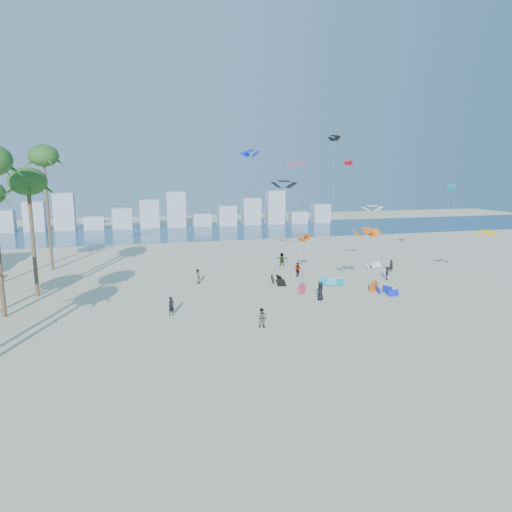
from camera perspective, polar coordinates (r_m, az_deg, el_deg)
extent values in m
plane|color=beige|center=(33.45, 2.39, -12.70)|extent=(220.00, 220.00, 0.00)
plane|color=navy|center=(102.56, -10.00, 2.89)|extent=(220.00, 220.00, 0.00)
imported|color=black|center=(43.53, -10.40, -6.10)|extent=(0.77, 0.71, 1.77)
imported|color=gray|center=(39.72, 0.67, -7.61)|extent=(1.03, 0.99, 1.68)
imported|color=black|center=(48.23, 7.96, -4.31)|extent=(1.09, 1.09, 1.91)
imported|color=gray|center=(58.69, 5.14, -1.65)|extent=(0.88, 1.16, 1.83)
imported|color=black|center=(58.75, 15.90, -2.07)|extent=(1.20, 1.22, 1.69)
imported|color=gray|center=(65.19, 3.20, -0.40)|extent=(1.79, 0.95, 1.84)
imported|color=black|center=(63.47, 16.35, -1.18)|extent=(0.64, 0.44, 1.68)
imported|color=gray|center=(55.11, -7.23, -2.53)|extent=(0.77, 0.93, 1.74)
cylinder|color=#595959|center=(53.11, 5.90, -0.75)|extent=(1.02, 2.70, 5.82)
cylinder|color=#595959|center=(58.50, 2.92, 3.33)|extent=(2.25, 3.44, 11.88)
cylinder|color=#595959|center=(56.38, 13.97, 1.32)|extent=(1.42, 2.79, 9.06)
cylinder|color=#595959|center=(56.07, -0.78, 4.92)|extent=(0.52, 2.21, 15.53)
cylinder|color=#595959|center=(65.35, 11.79, 5.08)|extent=(1.46, 6.01, 14.64)
cylinder|color=#595959|center=(57.70, 27.57, -0.74)|extent=(0.63, 4.88, 6.32)
cylinder|color=#595959|center=(62.61, 5.23, 4.93)|extent=(1.60, 5.43, 14.41)
cylinder|color=#595959|center=(65.36, 22.40, 3.09)|extent=(2.65, 2.78, 11.39)
cylinder|color=#595959|center=(45.63, 16.16, -1.88)|extent=(2.70, 4.24, 7.50)
cylinder|color=#595959|center=(65.89, 9.49, 6.67)|extent=(1.07, 2.80, 18.00)
cylinder|color=brown|center=(53.65, -25.80, 1.79)|extent=(0.40, 0.40, 12.11)
ellipsoid|color=#22521D|center=(53.19, -26.32, 8.25)|extent=(3.80, 3.80, 2.85)
cylinder|color=brown|center=(67.30, -24.25, 4.76)|extent=(0.40, 0.40, 15.14)
ellipsoid|color=#22521D|center=(67.10, -24.74, 11.20)|extent=(3.80, 3.80, 2.85)
cube|color=#9EADBF|center=(114.84, -28.66, 3.77)|extent=(4.40, 3.00, 4.80)
cube|color=#9EADBF|center=(113.50, -25.64, 4.42)|extent=(4.40, 3.00, 6.60)
cube|color=#9EADBF|center=(112.49, -22.56, 5.06)|extent=(4.40, 3.00, 8.40)
cube|color=#9EADBF|center=(112.14, -19.32, 3.87)|extent=(4.40, 3.00, 3.00)
cube|color=#9EADBF|center=(111.80, -16.17, 4.49)|extent=(4.40, 3.00, 4.80)
cube|color=#9EADBF|center=(111.80, -13.01, 5.10)|extent=(4.40, 3.00, 6.60)
cube|color=#9EADBF|center=(112.16, -9.85, 5.69)|extent=(4.40, 3.00, 8.40)
cube|color=#9EADBF|center=(113.18, -6.67, 4.44)|extent=(4.40, 3.00, 3.00)
cube|color=#9EADBF|center=(114.19, -3.60, 4.99)|extent=(4.40, 3.00, 4.80)
cube|color=#9EADBF|center=(115.53, -0.58, 5.52)|extent=(4.40, 3.00, 6.60)
cube|color=#9EADBF|center=(117.20, 2.37, 6.03)|extent=(4.40, 3.00, 8.40)
cube|color=#9EADBF|center=(119.46, 5.20, 4.78)|extent=(4.40, 3.00, 3.00)
cube|color=#9EADBF|center=(121.69, 7.95, 5.25)|extent=(4.40, 3.00, 4.80)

